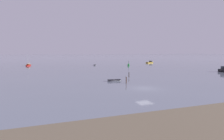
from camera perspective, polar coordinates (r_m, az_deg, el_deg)
name	(u,v)px	position (r m, az deg, el deg)	size (l,w,h in m)	color
ground_plane	(144,88)	(33.50, 9.50, -5.33)	(800.00, 800.00, 0.00)	gray
rowboat_moored_0	(95,65)	(87.00, -5.08, 1.43)	(1.89, 3.13, 0.47)	gray
sailboat_moored_0	(28,65)	(91.11, -23.37, 1.26)	(2.83, 5.20, 5.57)	red
motorboat_moored_2	(150,63)	(106.13, 11.20, 2.15)	(5.01, 3.06, 1.80)	gold
rowboat_moored_3	(114,80)	(40.95, 0.63, -3.10)	(3.12, 1.37, 0.48)	gray
channel_buoy	(129,65)	(84.62, 4.88, 1.54)	(0.90, 0.90, 2.30)	#198C2D
mooring_post_near	(129,74)	(47.68, 4.99, -1.30)	(0.22, 0.22, 1.44)	#3C3323
mooring_post_left	(126,80)	(38.22, 4.21, -2.91)	(0.22, 0.22, 1.56)	#4F3323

